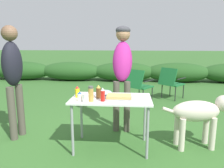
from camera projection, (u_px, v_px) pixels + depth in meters
name	position (u px, v px, depth m)	size (l,w,h in m)	color
ground_plane	(111.00, 147.00, 3.16)	(60.00, 60.00, 0.00)	#336028
shrub_hedge	(124.00, 72.00, 8.22)	(14.40, 0.90, 0.71)	#234C1E
folding_table	(111.00, 103.00, 3.03)	(1.10, 0.64, 0.74)	white
food_tray	(119.00, 97.00, 2.96)	(0.37, 0.25, 0.06)	#9E9EA3
plate_stack	(88.00, 96.00, 3.05)	(0.20, 0.20, 0.03)	white
mixing_bowl	(104.00, 92.00, 3.19)	(0.23, 0.23, 0.07)	#99B2CC
paper_cup_stack	(86.00, 98.00, 2.80)	(0.08, 0.08, 0.11)	white
mayo_bottle	(80.00, 97.00, 2.84)	(0.06, 0.06, 0.13)	silver
mustard_bottle	(77.00, 92.00, 3.03)	(0.06, 0.06, 0.16)	yellow
beer_bottle	(98.00, 92.00, 2.98)	(0.07, 0.07, 0.19)	brown
spice_jar	(91.00, 94.00, 2.83)	(0.07, 0.07, 0.20)	#B2893D
ketchup_bottle	(103.00, 95.00, 2.84)	(0.06, 0.06, 0.18)	red
standing_person_in_olive_jacket	(122.00, 63.00, 3.65)	(0.33, 0.50, 1.76)	#4C473D
standing_person_with_beanie	(13.00, 71.00, 3.31)	(0.31, 0.39, 1.74)	#4C473D
dog	(200.00, 113.00, 3.08)	(1.07, 0.40, 0.76)	beige
camp_chair_green_behind_table	(171.00, 81.00, 5.67)	(0.74, 0.75, 0.83)	#19602D
camp_chair_near_hedge	(139.00, 84.00, 5.36)	(0.72, 0.75, 0.83)	#19602D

